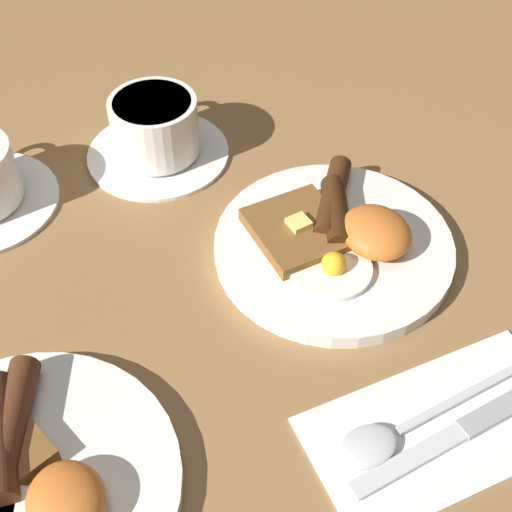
{
  "coord_description": "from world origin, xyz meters",
  "views": [
    {
      "loc": [
        -0.39,
        0.3,
        0.51
      ],
      "look_at": [
        0.01,
        0.08,
        0.03
      ],
      "focal_mm": 50.0,
      "sensor_mm": 36.0,
      "label": 1
    }
  ],
  "objects_px": {
    "breakfast_plate_far": "(17,483)",
    "knife": "(464,430)",
    "breakfast_plate_near": "(335,241)",
    "spoon": "(387,436)",
    "teacup_near": "(155,132)"
  },
  "relations": [
    {
      "from": "breakfast_plate_far",
      "to": "knife",
      "type": "distance_m",
      "value": 0.34
    },
    {
      "from": "spoon",
      "to": "breakfast_plate_far",
      "type": "bearing_deg",
      "value": -20.47
    },
    {
      "from": "knife",
      "to": "spoon",
      "type": "bearing_deg",
      "value": -22.71
    },
    {
      "from": "breakfast_plate_far",
      "to": "spoon",
      "type": "height_order",
      "value": "breakfast_plate_far"
    },
    {
      "from": "knife",
      "to": "spoon",
      "type": "relative_size",
      "value": 1.05
    },
    {
      "from": "breakfast_plate_far",
      "to": "knife",
      "type": "height_order",
      "value": "breakfast_plate_far"
    },
    {
      "from": "breakfast_plate_near",
      "to": "knife",
      "type": "bearing_deg",
      "value": 174.56
    },
    {
      "from": "breakfast_plate_far",
      "to": "knife",
      "type": "xyz_separation_m",
      "value": [
        -0.12,
        -0.32,
        -0.01
      ]
    },
    {
      "from": "breakfast_plate_far",
      "to": "teacup_near",
      "type": "bearing_deg",
      "value": -37.94
    },
    {
      "from": "breakfast_plate_far",
      "to": "teacup_near",
      "type": "distance_m",
      "value": 0.41
    },
    {
      "from": "breakfast_plate_near",
      "to": "spoon",
      "type": "height_order",
      "value": "breakfast_plate_near"
    },
    {
      "from": "breakfast_plate_near",
      "to": "breakfast_plate_far",
      "type": "xyz_separation_m",
      "value": [
        -0.1,
        0.34,
        -0.0
      ]
    },
    {
      "from": "teacup_near",
      "to": "breakfast_plate_near",
      "type": "bearing_deg",
      "value": -157.16
    },
    {
      "from": "knife",
      "to": "breakfast_plate_far",
      "type": "bearing_deg",
      "value": -21.07
    },
    {
      "from": "breakfast_plate_near",
      "to": "spoon",
      "type": "bearing_deg",
      "value": 158.05
    }
  ]
}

